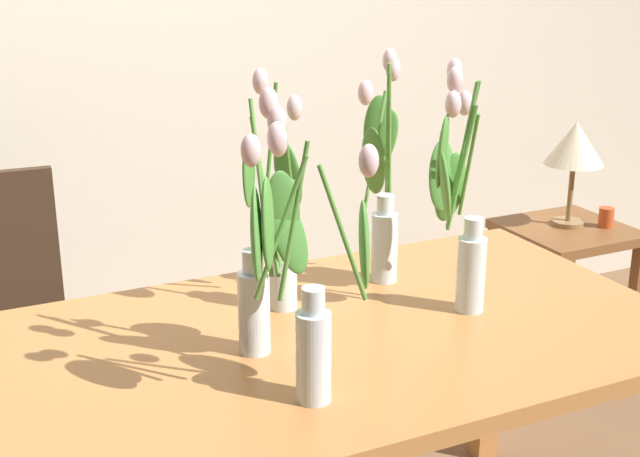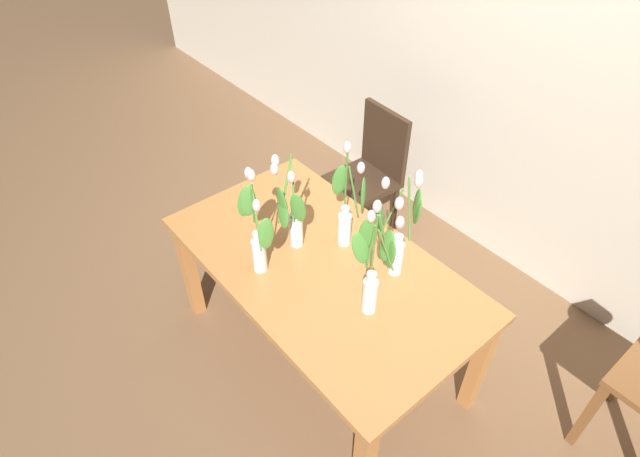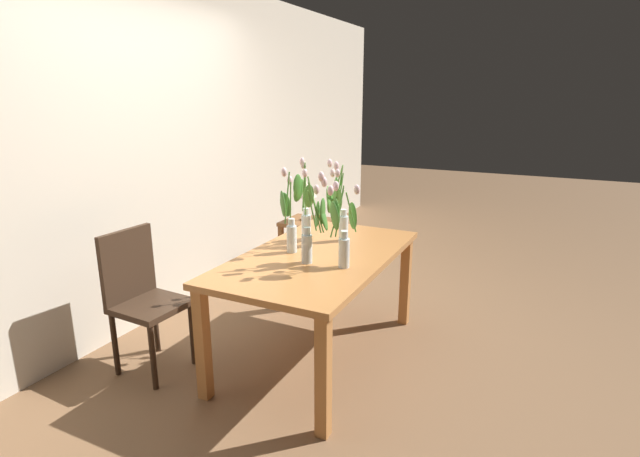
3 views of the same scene
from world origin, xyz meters
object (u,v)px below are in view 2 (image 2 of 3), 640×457
(tulip_vase_0, at_px, (400,236))
(tulip_vase_3, at_px, (347,213))
(tulip_vase_4, at_px, (374,268))
(dining_chair, at_px, (372,168))
(dining_table, at_px, (322,275))
(tulip_vase_1, at_px, (292,217))
(tulip_vase_2, at_px, (257,234))

(tulip_vase_0, bearing_deg, tulip_vase_3, -171.07)
(tulip_vase_3, bearing_deg, tulip_vase_4, -26.38)
(tulip_vase_0, distance_m, tulip_vase_3, 0.31)
(tulip_vase_0, height_order, dining_chair, tulip_vase_0)
(dining_table, distance_m, tulip_vase_1, 0.35)
(tulip_vase_1, distance_m, dining_chair, 1.18)
(tulip_vase_2, bearing_deg, tulip_vase_0, 48.31)
(tulip_vase_2, height_order, dining_chair, tulip_vase_2)
(tulip_vase_1, bearing_deg, tulip_vase_0, 33.36)
(dining_table, distance_m, tulip_vase_0, 0.47)
(tulip_vase_0, bearing_deg, tulip_vase_1, -146.64)
(dining_table, xyz_separation_m, tulip_vase_1, (-0.17, -0.04, 0.30))
(tulip_vase_3, relative_size, dining_chair, 0.61)
(tulip_vase_1, height_order, tulip_vase_3, tulip_vase_1)
(tulip_vase_1, bearing_deg, dining_table, 14.61)
(tulip_vase_0, xyz_separation_m, tulip_vase_2, (-0.43, -0.49, -0.01))
(dining_table, xyz_separation_m, tulip_vase_2, (-0.17, -0.25, 0.30))
(dining_chair, bearing_deg, tulip_vase_0, -39.18)
(tulip_vase_4, bearing_deg, tulip_vase_1, -174.41)
(tulip_vase_0, xyz_separation_m, tulip_vase_4, (0.07, -0.23, 0.01))
(tulip_vase_1, height_order, dining_chair, tulip_vase_1)
(tulip_vase_3, distance_m, dining_chair, 1.05)
(dining_table, xyz_separation_m, tulip_vase_4, (0.34, 0.01, 0.32))
(tulip_vase_0, height_order, tulip_vase_2, tulip_vase_0)
(dining_table, relative_size, tulip_vase_3, 2.81)
(tulip_vase_1, distance_m, tulip_vase_2, 0.20)
(tulip_vase_3, xyz_separation_m, tulip_vase_4, (0.38, -0.19, 0.05))
(tulip_vase_0, relative_size, tulip_vase_1, 1.01)
(dining_table, xyz_separation_m, tulip_vase_3, (-0.04, 0.19, 0.28))
(tulip_vase_0, xyz_separation_m, tulip_vase_3, (-0.30, -0.05, -0.04))
(dining_table, height_order, tulip_vase_4, tulip_vase_4)
(tulip_vase_1, relative_size, tulip_vase_3, 1.02)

